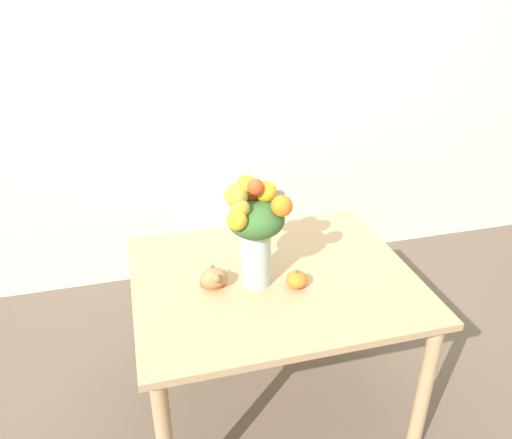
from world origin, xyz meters
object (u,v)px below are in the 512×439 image
object	(u,v)px
flower_vase	(254,225)
pumpkin	(297,279)
turkey_figurine	(213,276)
dining_chair_near_window	(208,240)

from	to	relation	value
flower_vase	pumpkin	world-z (taller)	flower_vase
turkey_figurine	dining_chair_near_window	distance (m)	0.86
pumpkin	flower_vase	bearing A→B (deg)	151.66
turkey_figurine	dining_chair_near_window	bearing A→B (deg)	82.50
pumpkin	turkey_figurine	distance (m)	0.33
flower_vase	dining_chair_near_window	size ratio (longest dim) A/B	0.50
flower_vase	dining_chair_near_window	xyz separation A→B (m)	(-0.06, 0.82, -0.52)
pumpkin	turkey_figurine	xyz separation A→B (m)	(-0.32, 0.10, 0.01)
turkey_figurine	dining_chair_near_window	xyz separation A→B (m)	(0.11, 0.80, -0.30)
flower_vase	turkey_figurine	size ratio (longest dim) A/B	3.00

